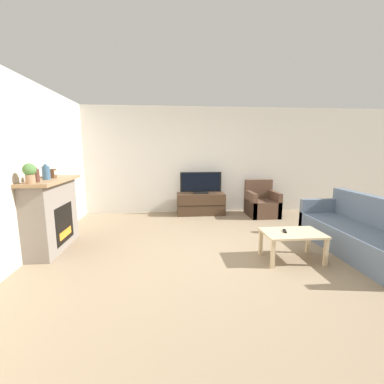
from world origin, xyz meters
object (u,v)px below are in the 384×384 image
mantel_vase_left (36,175)px  armchair (262,204)px  coffee_table (292,236)px  mantel_vase_centre_left (46,172)px  mantel_clock (53,173)px  potted_plant (30,172)px  couch (362,235)px  tv (201,184)px  remote (285,231)px  fireplace (52,214)px  tv_stand (201,204)px

mantel_vase_left → armchair: 4.83m
coffee_table → mantel_vase_centre_left: bearing=169.3°
mantel_clock → coffee_table: mantel_clock is taller
potted_plant → armchair: 4.92m
coffee_table → couch: (1.22, 0.14, -0.07)m
tv → coffee_table: tv is taller
coffee_table → remote: size_ratio=5.52×
fireplace → mantel_clock: mantel_clock is taller
fireplace → mantel_vase_centre_left: size_ratio=5.44×
mantel_vase_centre_left → armchair: mantel_vase_centre_left is taller
mantel_vase_left → tv: (2.70, 2.45, -0.48)m
mantel_vase_centre_left → coffee_table: (3.71, -0.70, -0.91)m
mantel_vase_left → couch: (4.93, -0.26, -0.97)m
remote → couch: couch is taller
coffee_table → armchair: bearing=79.3°
mantel_clock → remote: mantel_clock is taller
fireplace → coffee_table: size_ratio=1.58×
armchair → mantel_vase_centre_left: bearing=-155.9°
mantel_clock → tv_stand: (2.70, 1.91, -0.98)m
mantel_clock → couch: mantel_clock is taller
mantel_clock → potted_plant: bearing=-90.1°
tv → couch: 3.54m
coffee_table → remote: (-0.11, 0.03, 0.07)m
mantel_vase_left → tv: size_ratio=0.21×
couch → fireplace: bearing=172.3°
potted_plant → tv_stand: size_ratio=0.24×
mantel_vase_centre_left → tv: 3.49m
armchair → mantel_clock: bearing=-158.6°
fireplace → armchair: 4.59m
mantel_clock → remote: 3.80m
remote → potted_plant: bearing=-166.8°
fireplace → tv: bearing=37.0°
fireplace → mantel_vase_left: size_ratio=6.25×
mantel_clock → tv: 3.34m
mantel_clock → mantel_vase_centre_left: bearing=-90.2°
tv_stand → remote: size_ratio=7.68×
fireplace → potted_plant: 0.93m
potted_plant → remote: (3.61, -0.19, -0.89)m
mantel_clock → coffee_table: (3.71, -0.94, -0.88)m
tv_stand → fireplace: bearing=-143.0°
mantel_clock → potted_plant: potted_plant is taller
tv_stand → coffee_table: 3.03m
coffee_table → remote: bearing=162.2°
tv_stand → remote: 2.96m
tv_stand → coffee_table: tv_stand is taller
fireplace → remote: bearing=-12.0°
potted_plant → tv_stand: potted_plant is taller
fireplace → mantel_vase_centre_left: bearing=-80.5°
tv_stand → tv: (0.00, -0.00, 0.52)m
coffee_table → couch: 1.23m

